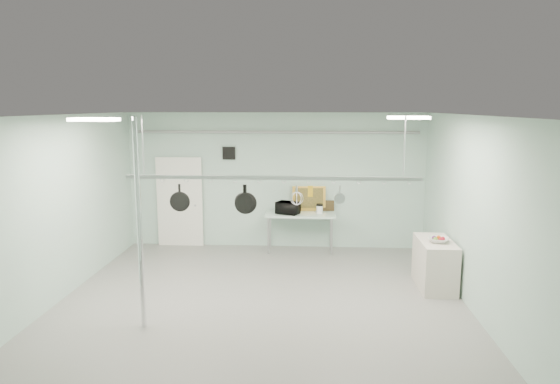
# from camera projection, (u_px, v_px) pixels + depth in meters

# --- Properties ---
(floor) EXTENTS (8.00, 8.00, 0.00)m
(floor) POSITION_uv_depth(u_px,v_px,m) (258.00, 313.00, 8.15)
(floor) COLOR gray
(floor) RESTS_ON ground
(ceiling) EXTENTS (7.00, 8.00, 0.02)m
(ceiling) POSITION_uv_depth(u_px,v_px,m) (257.00, 116.00, 7.61)
(ceiling) COLOR silver
(ceiling) RESTS_ON back_wall
(back_wall) EXTENTS (7.00, 0.02, 3.20)m
(back_wall) POSITION_uv_depth(u_px,v_px,m) (276.00, 181.00, 11.80)
(back_wall) COLOR #ABCDBC
(back_wall) RESTS_ON floor
(right_wall) EXTENTS (0.02, 8.00, 3.20)m
(right_wall) POSITION_uv_depth(u_px,v_px,m) (483.00, 221.00, 7.66)
(right_wall) COLOR #ABCDBC
(right_wall) RESTS_ON floor
(door) EXTENTS (1.10, 0.10, 2.20)m
(door) POSITION_uv_depth(u_px,v_px,m) (180.00, 203.00, 11.99)
(door) COLOR silver
(door) RESTS_ON floor
(wall_vent) EXTENTS (0.30, 0.04, 0.30)m
(wall_vent) POSITION_uv_depth(u_px,v_px,m) (229.00, 153.00, 11.74)
(wall_vent) COLOR black
(wall_vent) RESTS_ON back_wall
(conduit_pipe) EXTENTS (6.60, 0.07, 0.07)m
(conduit_pipe) POSITION_uv_depth(u_px,v_px,m) (275.00, 132.00, 11.52)
(conduit_pipe) COLOR gray
(conduit_pipe) RESTS_ON back_wall
(chrome_pole) EXTENTS (0.08, 0.08, 3.20)m
(chrome_pole) POSITION_uv_depth(u_px,v_px,m) (139.00, 225.00, 7.39)
(chrome_pole) COLOR silver
(chrome_pole) RESTS_ON floor
(prep_table) EXTENTS (1.60, 0.70, 0.91)m
(prep_table) POSITION_uv_depth(u_px,v_px,m) (300.00, 216.00, 11.51)
(prep_table) COLOR silver
(prep_table) RESTS_ON floor
(side_cabinet) EXTENTS (0.60, 1.20, 0.90)m
(side_cabinet) POSITION_uv_depth(u_px,v_px,m) (435.00, 264.00, 9.26)
(side_cabinet) COLOR beige
(side_cabinet) RESTS_ON floor
(pot_rack) EXTENTS (4.80, 0.06, 1.00)m
(pot_rack) POSITION_uv_depth(u_px,v_px,m) (272.00, 176.00, 8.05)
(pot_rack) COLOR #B7B7BC
(pot_rack) RESTS_ON ceiling
(light_panel_left) EXTENTS (0.65, 0.30, 0.05)m
(light_panel_left) POSITION_uv_depth(u_px,v_px,m) (94.00, 120.00, 6.96)
(light_panel_left) COLOR white
(light_panel_left) RESTS_ON ceiling
(light_panel_right) EXTENTS (0.65, 0.30, 0.05)m
(light_panel_right) POSITION_uv_depth(u_px,v_px,m) (409.00, 118.00, 8.05)
(light_panel_right) COLOR white
(light_panel_right) RESTS_ON ceiling
(microwave) EXTENTS (0.60, 0.51, 0.28)m
(microwave) POSITION_uv_depth(u_px,v_px,m) (288.00, 208.00, 11.40)
(microwave) COLOR black
(microwave) RESTS_ON prep_table
(coffee_canister) EXTENTS (0.19, 0.19, 0.18)m
(coffee_canister) POSITION_uv_depth(u_px,v_px,m) (319.00, 209.00, 11.48)
(coffee_canister) COLOR white
(coffee_canister) RESTS_ON prep_table
(painting_large) EXTENTS (0.79, 0.18, 0.58)m
(painting_large) POSITION_uv_depth(u_px,v_px,m) (309.00, 199.00, 11.73)
(painting_large) COLOR gold
(painting_large) RESTS_ON prep_table
(painting_small) EXTENTS (0.30, 0.10, 0.25)m
(painting_small) POSITION_uv_depth(u_px,v_px,m) (328.00, 206.00, 11.73)
(painting_small) COLOR #352712
(painting_small) RESTS_ON prep_table
(fruit_bowl) EXTENTS (0.46, 0.46, 0.09)m
(fruit_bowl) POSITION_uv_depth(u_px,v_px,m) (438.00, 240.00, 9.05)
(fruit_bowl) COLOR silver
(fruit_bowl) RESTS_ON side_cabinet
(skillet_left) EXTENTS (0.33, 0.08, 0.46)m
(skillet_left) POSITION_uv_depth(u_px,v_px,m) (180.00, 198.00, 8.21)
(skillet_left) COLOR black
(skillet_left) RESTS_ON pot_rack
(skillet_mid) EXTENTS (0.32, 0.08, 0.45)m
(skillet_mid) POSITION_uv_depth(u_px,v_px,m) (244.00, 198.00, 8.14)
(skillet_mid) COLOR black
(skillet_mid) RESTS_ON pot_rack
(skillet_right) EXTENTS (0.36, 0.11, 0.49)m
(skillet_right) POSITION_uv_depth(u_px,v_px,m) (246.00, 199.00, 8.14)
(skillet_right) COLOR black
(skillet_right) RESTS_ON pot_rack
(whisk) EXTENTS (0.23, 0.23, 0.36)m
(whisk) POSITION_uv_depth(u_px,v_px,m) (297.00, 196.00, 8.08)
(whisk) COLOR silver
(whisk) RESTS_ON pot_rack
(grater) EXTENTS (0.08, 0.04, 0.20)m
(grater) POSITION_uv_depth(u_px,v_px,m) (310.00, 191.00, 8.06)
(grater) COLOR yellow
(grater) RESTS_ON pot_rack
(saucepan) EXTENTS (0.18, 0.10, 0.30)m
(saucepan) POSITION_uv_depth(u_px,v_px,m) (340.00, 195.00, 8.04)
(saucepan) COLOR silver
(saucepan) RESTS_ON pot_rack
(fruit_cluster) EXTENTS (0.24, 0.24, 0.09)m
(fruit_cluster) POSITION_uv_depth(u_px,v_px,m) (438.00, 238.00, 9.05)
(fruit_cluster) COLOR maroon
(fruit_cluster) RESTS_ON fruit_bowl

